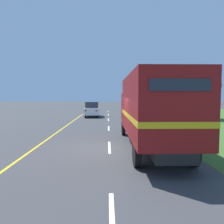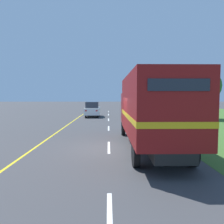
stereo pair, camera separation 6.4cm
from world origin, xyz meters
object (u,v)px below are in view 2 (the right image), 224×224
at_px(horse_trailer_truck, 151,109).
at_px(roadside_tree_mid, 173,86).
at_px(delineator_post, 180,129).
at_px(highway_sign, 187,103).
at_px(roadside_tree_near, 203,86).
at_px(lead_car_white, 92,109).

height_order(horse_trailer_truck, roadside_tree_mid, roadside_tree_mid).
bearing_deg(roadside_tree_mid, delineator_post, -105.12).
bearing_deg(horse_trailer_truck, delineator_post, 50.92).
distance_m(horse_trailer_truck, delineator_post, 4.19).
distance_m(horse_trailer_truck, highway_sign, 9.85).
bearing_deg(roadside_tree_near, highway_sign, -123.98).
bearing_deg(highway_sign, lead_car_white, 136.19).
bearing_deg(lead_car_white, roadside_tree_near, -12.96).
bearing_deg(roadside_tree_mid, lead_car_white, -154.73).
relative_size(horse_trailer_truck, highway_sign, 2.83).
relative_size(roadside_tree_near, roadside_tree_mid, 0.90).
xyz_separation_m(horse_trailer_truck, roadside_tree_mid, (7.79, 22.69, 2.22)).
bearing_deg(highway_sign, horse_trailer_truck, -119.82).
relative_size(horse_trailer_truck, roadside_tree_near, 1.55).
distance_m(roadside_tree_near, delineator_post, 13.16).
bearing_deg(roadside_tree_mid, highway_sign, -101.54).
height_order(roadside_tree_near, roadside_tree_mid, roadside_tree_mid).
bearing_deg(delineator_post, highway_sign, 66.23).
bearing_deg(delineator_post, lead_car_white, 114.84).
distance_m(roadside_tree_near, roadside_tree_mid, 8.57).
bearing_deg(roadside_tree_mid, roadside_tree_near, -83.88).
height_order(horse_trailer_truck, highway_sign, horse_trailer_truck).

